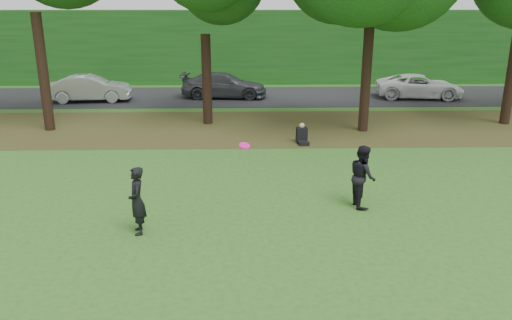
# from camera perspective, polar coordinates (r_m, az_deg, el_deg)

# --- Properties ---
(ground) EXTENTS (120.00, 120.00, 0.00)m
(ground) POSITION_cam_1_polar(r_m,az_deg,el_deg) (10.75, 5.91, -12.92)
(ground) COLOR #2A581B
(ground) RESTS_ON ground
(leaf_litter) EXTENTS (60.00, 7.00, 0.01)m
(leaf_litter) POSITION_cam_1_polar(r_m,az_deg,el_deg) (22.88, 1.88, 3.75)
(leaf_litter) COLOR #453018
(leaf_litter) RESTS_ON ground
(street) EXTENTS (70.00, 7.00, 0.02)m
(street) POSITION_cam_1_polar(r_m,az_deg,el_deg) (30.70, 1.02, 7.30)
(street) COLOR black
(street) RESTS_ON ground
(far_hedge) EXTENTS (70.00, 3.00, 5.00)m
(far_hedge) POSITION_cam_1_polar(r_m,az_deg,el_deg) (36.33, 0.63, 12.84)
(far_hedge) COLOR #164B15
(far_hedge) RESTS_ON ground
(player_left) EXTENTS (0.55, 0.70, 1.70)m
(player_left) POSITION_cam_1_polar(r_m,az_deg,el_deg) (12.47, -13.44, -4.56)
(player_left) COLOR black
(player_left) RESTS_ON ground
(player_right) EXTENTS (0.74, 0.91, 1.75)m
(player_right) POSITION_cam_1_polar(r_m,az_deg,el_deg) (14.05, 12.08, -1.82)
(player_right) COLOR black
(player_right) RESTS_ON ground
(parked_cars) EXTENTS (40.57, 3.26, 1.51)m
(parked_cars) POSITION_cam_1_polar(r_m,az_deg,el_deg) (29.70, 0.95, 8.41)
(parked_cars) COLOR black
(parked_cars) RESTS_ON street
(frisbee) EXTENTS (0.37, 0.35, 0.16)m
(frisbee) POSITION_cam_1_polar(r_m,az_deg,el_deg) (12.16, -1.33, 1.64)
(frisbee) COLOR #E0128E
(frisbee) RESTS_ON ground
(seated_person) EXTENTS (0.49, 0.77, 0.83)m
(seated_person) POSITION_cam_1_polar(r_m,az_deg,el_deg) (20.25, 5.29, 2.76)
(seated_person) COLOR black
(seated_person) RESTS_ON ground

